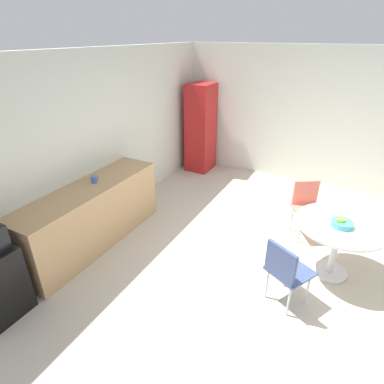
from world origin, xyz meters
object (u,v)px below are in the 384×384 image
(chair_coral, at_px, (307,202))
(fruit_bowl, at_px, (342,223))
(chair_navy, at_px, (285,268))
(round_table, at_px, (339,234))
(mug_white, at_px, (94,179))
(locker_cabinet, at_px, (201,128))

(chair_coral, relative_size, fruit_bowl, 3.33)
(chair_navy, xyz_separation_m, fruit_bowl, (0.76, -0.44, 0.27))
(round_table, height_order, chair_coral, chair_coral)
(chair_navy, bearing_deg, round_table, -28.13)
(fruit_bowl, xyz_separation_m, mug_white, (-0.68, 3.16, 0.15))
(locker_cabinet, relative_size, round_table, 1.79)
(fruit_bowl, bearing_deg, mug_white, 102.22)
(round_table, distance_m, chair_coral, 0.94)
(locker_cabinet, distance_m, round_table, 3.85)
(locker_cabinet, height_order, round_table, locker_cabinet)
(mug_white, bearing_deg, round_table, -76.72)
(chair_coral, distance_m, fruit_bowl, 1.03)
(fruit_bowl, distance_m, mug_white, 3.24)
(locker_cabinet, xyz_separation_m, chair_navy, (-3.17, -2.60, -0.41))
(round_table, height_order, fruit_bowl, fruit_bowl)
(locker_cabinet, distance_m, fruit_bowl, 3.88)
(locker_cabinet, relative_size, chair_navy, 2.24)
(chair_navy, bearing_deg, chair_coral, 1.96)
(fruit_bowl, height_order, mug_white, mug_white)
(round_table, height_order, chair_navy, chair_navy)
(locker_cabinet, height_order, mug_white, locker_cabinet)
(fruit_bowl, relative_size, mug_white, 1.94)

